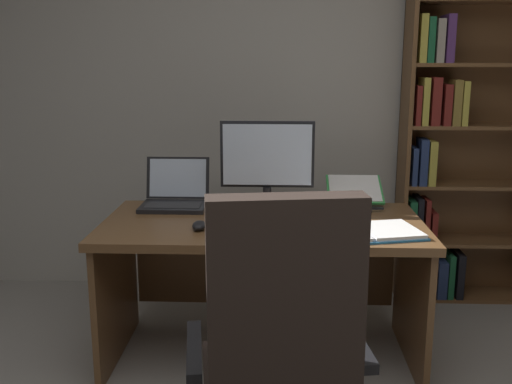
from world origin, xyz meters
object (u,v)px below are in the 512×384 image
Objects in this scene: monitor at (267,164)px; laptop at (175,197)px; bookshelf at (457,130)px; pen at (307,215)px; office_chair at (280,373)px; keyboard at (265,228)px; reading_stand_with_book at (355,192)px; open_binder at (363,232)px; desk at (263,254)px; computer_mouse at (199,226)px; notepad at (303,217)px.

laptop is (-0.49, 0.01, -0.18)m from monitor.
bookshelf is 1.25m from pen.
office_chair is 2.59× the size of keyboard.
open_binder is at bearing -93.06° from reading_stand_with_book.
bookshelf reaches higher than open_binder.
desk is 5.27× the size of reading_stand_with_book.
bookshelf is at bearing 26.84° from monitor.
computer_mouse is 0.50× the size of notepad.
monitor is at bearing 131.89° from notepad.
bookshelf is 1.26m from notepad.
office_chair is at bearing -96.23° from notepad.
notepad is 1.50× the size of pen.
monitor reaches higher than notepad.
laptop is at bearing -176.26° from reading_stand_with_book.
open_binder is at bearing -6.55° from keyboard.
laptop is 0.70m from notepad.
desk is 0.43m from computer_mouse.
office_chair is 1.32m from monitor.
reading_stand_with_book reaches higher than notepad.
desk is 0.57m from laptop.
laptop is at bearing 163.17° from pen.
reading_stand_with_book is at bearing 43.60° from notepad.
laptop is at bearing 113.32° from computer_mouse.
open_binder is 3.97× the size of pen.
keyboard is at bearing -90.00° from monitor.
notepad is at bearing 119.70° from open_binder.
pen is at bearing 0.00° from notepad.
laptop is at bearing 139.15° from open_binder.
laptop is 1.04m from open_binder.
computer_mouse reaches higher than keyboard.
office_chair is 7.77× the size of pen.
bookshelf is 1.26m from monitor.
monitor is (-1.12, -0.57, -0.12)m from bookshelf.
desk is 0.28m from notepad.
desk is 10.97× the size of pen.
desk is at bearing 176.31° from notepad.
bookshelf reaches higher than pen.
computer_mouse is 0.91m from reading_stand_with_book.
keyboard is 4.04× the size of computer_mouse.
office_chair is 3.73× the size of reading_stand_with_book.
monitor is 0.52m from laptop.
notepad is (0.20, -0.01, 0.20)m from desk.
open_binder is at bearing -47.47° from monitor.
desk is at bearing 176.65° from pen.
bookshelf is 4.47× the size of monitor.
monitor is 0.87× the size of open_binder.
keyboard is (0.00, -0.42, -0.22)m from monitor.
desk is 0.57m from open_binder.
monitor reaches higher than laptop.
open_binder reaches higher than notepad.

